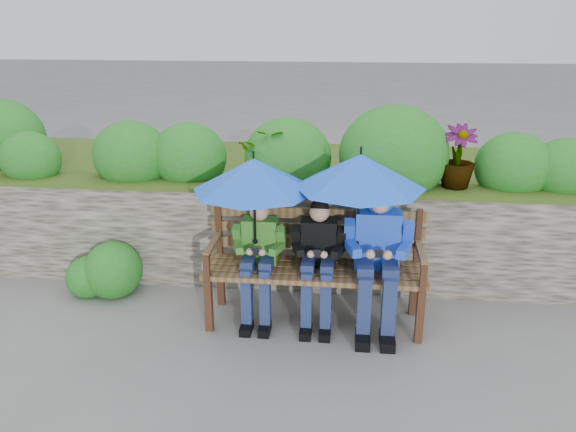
# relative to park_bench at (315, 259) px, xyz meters

# --- Properties ---
(ground) EXTENTS (60.00, 60.00, 0.00)m
(ground) POSITION_rel_park_bench_xyz_m (-0.24, -0.09, -0.57)
(ground) COLOR slate
(ground) RESTS_ON ground
(garden_backdrop) EXTENTS (8.00, 2.88, 1.82)m
(garden_backdrop) POSITION_rel_park_bench_xyz_m (-0.33, 1.52, 0.04)
(garden_backdrop) COLOR #3C392E
(garden_backdrop) RESTS_ON ground
(park_bench) EXTENTS (1.89, 0.55, 1.00)m
(park_bench) POSITION_rel_park_bench_xyz_m (0.00, 0.00, 0.00)
(park_bench) COLOR #3E2315
(park_bench) RESTS_ON ground
(boy_left) EXTENTS (0.45, 0.52, 1.10)m
(boy_left) POSITION_rel_park_bench_xyz_m (-0.48, -0.08, 0.07)
(boy_left) COLOR #326B23
(boy_left) RESTS_ON ground
(boy_middle) EXTENTS (0.46, 0.53, 1.11)m
(boy_middle) POSITION_rel_park_bench_xyz_m (0.03, -0.08, 0.07)
(boy_middle) COLOR black
(boy_middle) RESTS_ON ground
(boy_right) EXTENTS (0.57, 0.69, 1.26)m
(boy_right) POSITION_rel_park_bench_xyz_m (0.52, -0.09, 0.18)
(boy_right) COLOR blue
(boy_right) RESTS_ON ground
(umbrella_left) EXTENTS (1.02, 1.02, 0.80)m
(umbrella_left) POSITION_rel_park_bench_xyz_m (-0.50, -0.11, 0.77)
(umbrella_left) COLOR blue
(umbrella_left) RESTS_ON ground
(umbrella_right) EXTENTS (1.06, 1.06, 0.83)m
(umbrella_right) POSITION_rel_park_bench_xyz_m (0.35, -0.09, 0.82)
(umbrella_right) COLOR blue
(umbrella_right) RESTS_ON ground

